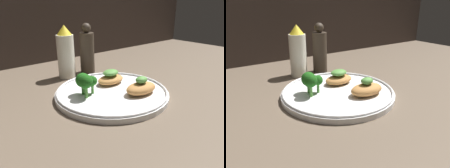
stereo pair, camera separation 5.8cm
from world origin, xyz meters
The scene contains 7 objects.
ground_plane centered at (0.00, 0.00, -0.50)cm, with size 180.00×180.00×1.00cm, color brown.
plate centered at (0.00, 0.00, 0.99)cm, with size 30.20×30.20×2.00cm.
grilled_meat_front centered at (4.70, -6.17, 3.09)cm, with size 9.24×5.90×4.67cm.
grilled_meat_middle centered at (3.34, 4.55, 3.10)cm, with size 8.83×6.10×4.22cm.
broccoli_bunch centered at (-6.96, 2.12, 5.28)cm, with size 5.90×6.11×6.14cm.
sauce_bottle centered at (-1.53, 21.41, 8.21)cm, with size 5.52×5.52×17.17cm.
pepper_grinder centered at (6.73, 21.41, 7.75)cm, with size 4.99×4.99×17.20cm.
Camera 1 is at (-35.03, -41.38, 24.34)cm, focal length 35.00 mm.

